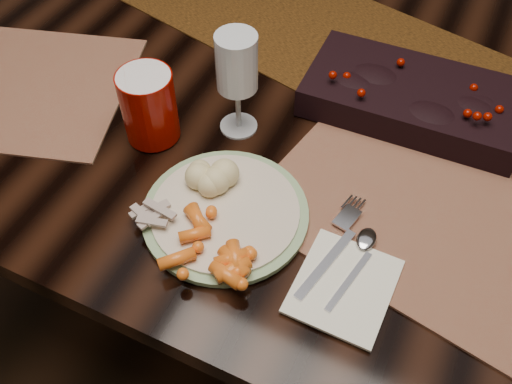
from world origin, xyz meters
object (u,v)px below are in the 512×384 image
at_px(turkey_shreds, 150,211).
at_px(red_cup, 149,106).
at_px(baby_carrots, 211,245).
at_px(wine_glass, 237,85).
at_px(mashed_potatoes, 206,173).
at_px(placemat_main, 442,213).
at_px(dining_table, 293,224).
at_px(dinner_plate, 225,213).
at_px(centerpiece, 414,94).
at_px(napkin, 344,286).

xyz_separation_m(turkey_shreds, red_cup, (-0.09, 0.16, 0.04)).
bearing_deg(baby_carrots, wine_glass, 108.25).
height_order(baby_carrots, mashed_potatoes, mashed_potatoes).
relative_size(turkey_shreds, wine_glass, 0.42).
bearing_deg(placemat_main, mashed_potatoes, -150.92).
height_order(dining_table, turkey_shreds, turkey_shreds).
xyz_separation_m(dining_table, mashed_potatoes, (-0.05, -0.26, 0.42)).
relative_size(dinner_plate, turkey_shreds, 3.20).
height_order(centerpiece, placemat_main, centerpiece).
xyz_separation_m(baby_carrots, mashed_potatoes, (-0.06, 0.10, 0.01)).
relative_size(centerpiece, wine_glass, 1.98).
bearing_deg(mashed_potatoes, turkey_shreds, -117.23).
height_order(napkin, wine_glass, wine_glass).
height_order(centerpiece, baby_carrots, centerpiece).
bearing_deg(napkin, red_cup, 160.74).
bearing_deg(napkin, baby_carrots, -169.71).
xyz_separation_m(baby_carrots, napkin, (0.18, 0.03, -0.02)).
bearing_deg(napkin, placemat_main, 64.59).
bearing_deg(centerpiece, wine_glass, -147.37).
relative_size(dining_table, napkin, 12.38).
height_order(centerpiece, napkin, centerpiece).
relative_size(mashed_potatoes, napkin, 0.54).
distance_m(mashed_potatoes, napkin, 0.26).
distance_m(turkey_shreds, red_cup, 0.18).
height_order(placemat_main, dinner_plate, dinner_plate).
bearing_deg(napkin, wine_glass, 141.37).
bearing_deg(red_cup, centerpiece, 32.88).
bearing_deg(dining_table, red_cup, -135.21).
xyz_separation_m(centerpiece, red_cup, (-0.37, -0.24, 0.03)).
distance_m(dining_table, napkin, 0.54).
bearing_deg(dining_table, dinner_plate, -91.08).
distance_m(dinner_plate, baby_carrots, 0.07).
bearing_deg(dinner_plate, baby_carrots, -78.00).
height_order(dining_table, dinner_plate, dinner_plate).
relative_size(placemat_main, napkin, 3.45).
bearing_deg(baby_carrots, centerpiece, 67.59).
bearing_deg(centerpiece, placemat_main, -61.95).
distance_m(placemat_main, mashed_potatoes, 0.36).
bearing_deg(turkey_shreds, wine_glass, 83.75).
bearing_deg(red_cup, dining_table, 44.79).
height_order(dinner_plate, wine_glass, wine_glass).
bearing_deg(placemat_main, dinner_plate, -142.67).
bearing_deg(turkey_shreds, placemat_main, 27.50).
xyz_separation_m(dinner_plate, napkin, (0.20, -0.04, -0.00)).
distance_m(centerpiece, wine_glass, 0.30).
height_order(dinner_plate, red_cup, red_cup).
relative_size(placemat_main, dinner_plate, 2.04).
relative_size(baby_carrots, wine_glass, 0.63).
bearing_deg(baby_carrots, turkey_shreds, 171.89).
distance_m(baby_carrots, mashed_potatoes, 0.12).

